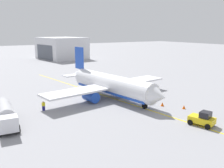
% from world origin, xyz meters
% --- Properties ---
extents(ground_plane, '(400.00, 400.00, 0.00)m').
position_xyz_m(ground_plane, '(0.00, 0.00, 0.00)').
color(ground_plane, '#939399').
extents(airplane, '(28.75, 29.60, 9.92)m').
position_xyz_m(airplane, '(-0.44, -0.06, 2.77)').
color(airplane, white).
rests_on(airplane, ground).
extents(fuel_tanker, '(10.82, 3.47, 3.15)m').
position_xyz_m(fuel_tanker, '(4.22, -21.16, 1.73)').
color(fuel_tanker, '#2D2D33').
rests_on(fuel_tanker, ground).
extents(pushback_tug, '(4.02, 3.17, 2.20)m').
position_xyz_m(pushback_tug, '(19.78, 3.40, 1.01)').
color(pushback_tug, yellow).
rests_on(pushback_tug, ground).
extents(refueling_worker, '(0.37, 0.53, 1.71)m').
position_xyz_m(refueling_worker, '(0.47, -14.48, 0.82)').
color(refueling_worker, navy).
rests_on(refueling_worker, ground).
extents(safety_cone_nose, '(0.59, 0.59, 0.66)m').
position_xyz_m(safety_cone_nose, '(12.89, 7.18, 0.33)').
color(safety_cone_nose, '#F2590F').
rests_on(safety_cone_nose, ground).
extents(safety_cone_wingtip, '(0.63, 0.63, 0.70)m').
position_xyz_m(safety_cone_wingtip, '(9.61, 5.06, 0.35)').
color(safety_cone_wingtip, '#F2590F').
rests_on(safety_cone_wingtip, ground).
extents(distant_hangar, '(24.67, 21.32, 10.41)m').
position_xyz_m(distant_hangar, '(-74.84, 17.49, 5.20)').
color(distant_hangar, silver).
rests_on(distant_hangar, ground).
extents(taxi_line_marking, '(71.34, 10.37, 0.01)m').
position_xyz_m(taxi_line_marking, '(0.00, 0.00, 0.01)').
color(taxi_line_marking, yellow).
rests_on(taxi_line_marking, ground).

